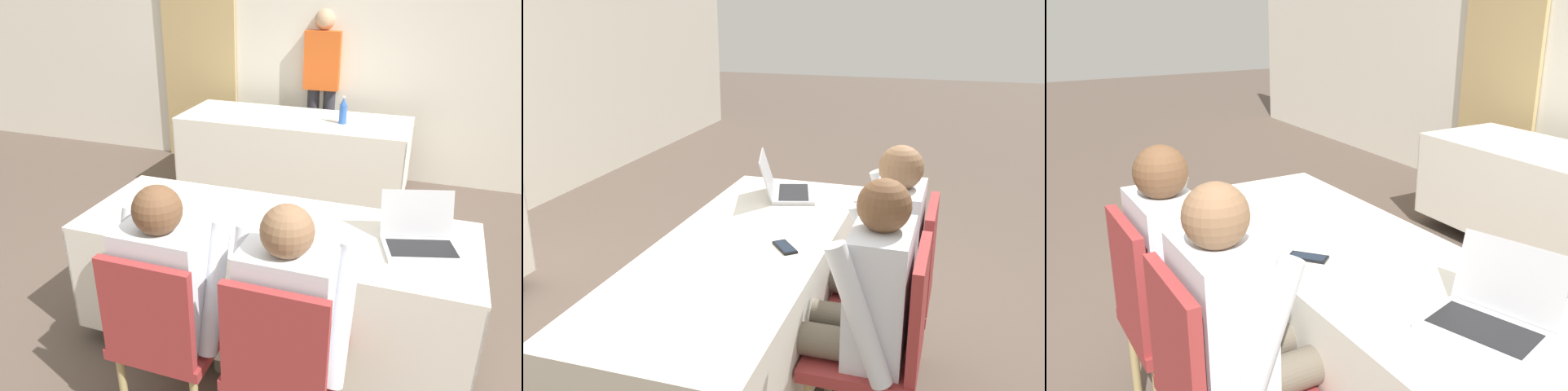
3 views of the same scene
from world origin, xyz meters
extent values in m
cube|color=tan|center=(-1.69, 2.68, 1.33)|extent=(0.81, 0.04, 2.65)
cube|color=white|center=(0.00, 0.00, 0.71)|extent=(2.02, 0.76, 0.02)
cube|color=white|center=(0.00, -0.37, 0.41)|extent=(2.02, 0.01, 0.59)
cube|color=white|center=(0.00, 0.37, 0.41)|extent=(2.02, 0.01, 0.59)
cube|color=white|center=(-1.00, 0.00, 0.41)|extent=(0.01, 0.76, 0.59)
cylinder|color=#333333|center=(0.00, 0.00, 0.06)|extent=(0.06, 0.06, 0.11)
cube|color=white|center=(-0.48, 1.66, 0.41)|extent=(2.02, 0.01, 0.59)
cube|color=white|center=(-1.48, 2.03, 0.41)|extent=(0.01, 0.76, 0.59)
cylinder|color=#333333|center=(-0.48, 2.03, 0.06)|extent=(0.06, 0.06, 0.11)
cube|color=#B7B7BC|center=(0.73, -0.03, 0.73)|extent=(0.40, 0.32, 0.02)
cube|color=black|center=(0.73, -0.03, 0.74)|extent=(0.34, 0.24, 0.00)
cube|color=#B7B7BC|center=(0.68, 0.12, 0.85)|extent=(0.35, 0.17, 0.22)
cube|color=black|center=(0.68, 0.12, 0.85)|extent=(0.31, 0.14, 0.19)
cube|color=black|center=(0.01, -0.20, 0.73)|extent=(0.16, 0.15, 0.01)
cube|color=#192333|center=(0.01, -0.20, 0.73)|extent=(0.14, 0.13, 0.00)
cube|color=white|center=(0.08, 0.06, 0.72)|extent=(0.21, 0.30, 0.00)
cylinder|color=tan|center=(-0.09, -0.43, 0.20)|extent=(0.04, 0.04, 0.41)
cylinder|color=tan|center=(-0.44, -0.43, 0.20)|extent=(0.04, 0.04, 0.41)
cylinder|color=tan|center=(-0.44, -0.78, 0.20)|extent=(0.04, 0.04, 0.41)
cube|color=#9E3333|center=(-0.26, -0.61, 0.43)|extent=(0.44, 0.44, 0.05)
cube|color=#9E3333|center=(-0.26, -0.81, 0.68)|extent=(0.40, 0.04, 0.45)
cube|color=#9E3333|center=(0.26, -0.81, 0.68)|extent=(0.40, 0.04, 0.45)
cylinder|color=#665B4C|center=(-0.17, -0.48, 0.52)|extent=(0.13, 0.42, 0.13)
cylinder|color=#665B4C|center=(-0.35, -0.48, 0.52)|extent=(0.13, 0.42, 0.13)
cylinder|color=#665B4C|center=(-0.17, -0.30, 0.23)|extent=(0.10, 0.10, 0.46)
cylinder|color=#665B4C|center=(-0.35, -0.30, 0.23)|extent=(0.10, 0.10, 0.46)
cube|color=silver|center=(-0.26, -0.66, 0.72)|extent=(0.36, 0.22, 0.52)
cylinder|color=silver|center=(-0.05, -0.62, 0.72)|extent=(0.08, 0.26, 0.54)
cylinder|color=silver|center=(-0.47, -0.62, 0.72)|extent=(0.08, 0.26, 0.54)
sphere|color=brown|center=(-0.26, -0.66, 1.07)|extent=(0.20, 0.20, 0.20)
cylinder|color=#665B4C|center=(0.35, -0.48, 0.52)|extent=(0.13, 0.42, 0.13)
cylinder|color=#665B4C|center=(0.17, -0.48, 0.52)|extent=(0.13, 0.42, 0.13)
cube|color=silver|center=(0.26, -0.66, 0.72)|extent=(0.36, 0.22, 0.52)
cylinder|color=silver|center=(0.47, -0.62, 0.72)|extent=(0.08, 0.26, 0.54)
cylinder|color=silver|center=(0.05, -0.62, 0.72)|extent=(0.08, 0.26, 0.54)
sphere|color=#8C6647|center=(0.26, -0.66, 1.07)|extent=(0.20, 0.20, 0.20)
camera|label=1|loc=(0.71, -2.19, 1.91)|focal=35.00mm
camera|label=2|loc=(-2.25, -0.90, 1.77)|focal=40.00mm
camera|label=3|loc=(1.74, -1.23, 1.65)|focal=40.00mm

